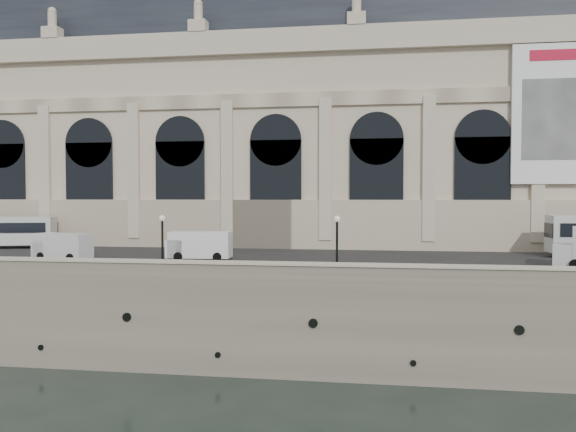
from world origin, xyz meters
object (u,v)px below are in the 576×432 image
(van_c, at_px, (197,245))
(lamp_right, at_px, (337,248))
(van_b, at_px, (60,246))
(lamp_left, at_px, (162,245))

(van_c, bearing_deg, lamp_right, -37.62)
(van_b, height_order, lamp_right, lamp_right)
(van_b, distance_m, lamp_left, 13.98)
(van_b, bearing_deg, lamp_left, -31.93)
(van_c, height_order, lamp_left, lamp_left)
(van_c, relative_size, lamp_left, 1.34)
(lamp_left, xyz_separation_m, lamp_right, (11.91, -0.49, 0.02))
(lamp_right, bearing_deg, van_b, 161.66)
(van_b, relative_size, lamp_right, 1.28)
(lamp_left, bearing_deg, van_b, 148.07)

